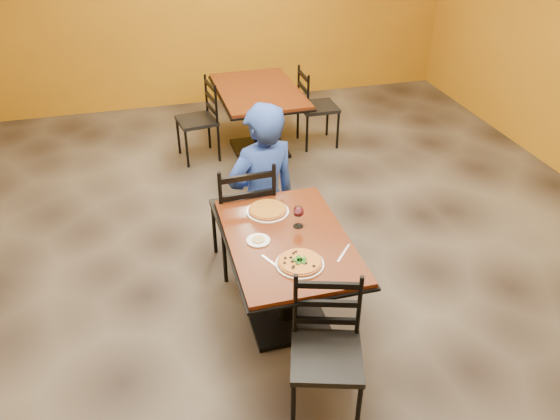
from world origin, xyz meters
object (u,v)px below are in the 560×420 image
object	(u,v)px
plate_main	(300,264)
plate_far	(268,211)
pizza_far	(268,210)
diner	(262,179)
side_plate	(258,241)
chair_main_near	(326,358)
table_main	(287,260)
table_second	(259,105)
chair_main_far	(242,212)
chair_second_right	(318,107)
wine_glass	(298,216)
pizza_main	(300,262)

from	to	relation	value
plate_main	plate_far	world-z (taller)	same
pizza_far	diner	bearing A→B (deg)	80.33
plate_far	side_plate	size ratio (longest dim) A/B	1.94
chair_main_near	side_plate	bearing A→B (deg)	120.99
table_main	table_second	world-z (taller)	same
table_main	pizza_far	bearing A→B (deg)	98.66
table_main	side_plate	distance (m)	0.28
chair_main_far	plate_main	xyz separation A→B (m)	(0.16, -1.07, 0.25)
chair_main_near	chair_second_right	world-z (taller)	chair_second_right
table_main	wine_glass	bearing A→B (deg)	46.54
diner	side_plate	bearing A→B (deg)	60.08
diner	pizza_main	distance (m)	1.28
chair_second_right	plate_far	size ratio (longest dim) A/B	2.97
chair_main_near	table_main	bearing A→B (deg)	107.60
table_main	pizza_main	size ratio (longest dim) A/B	4.33
table_second	wine_glass	distance (m)	2.74
chair_main_near	pizza_far	size ratio (longest dim) A/B	3.29
plate_far	wine_glass	distance (m)	0.30
diner	wine_glass	size ratio (longest dim) A/B	7.44
chair_main_far	pizza_main	distance (m)	1.11
table_second	chair_second_right	bearing A→B (deg)	0.00
chair_main_far	chair_second_right	xyz separation A→B (m)	(1.33, 2.04, -0.04)
chair_main_near	diner	xyz separation A→B (m)	(0.05, 1.80, 0.21)
pizza_far	chair_main_near	bearing A→B (deg)	-87.18
table_main	plate_main	size ratio (longest dim) A/B	3.97
pizza_main	plate_far	xyz separation A→B (m)	(-0.05, 0.65, -0.02)
wine_glass	chair_second_right	bearing A→B (deg)	68.61
plate_far	diner	bearing A→B (deg)	80.33
plate_far	pizza_far	world-z (taller)	pizza_far
diner	plate_main	bearing A→B (deg)	72.27
table_second	plate_main	size ratio (longest dim) A/B	4.37
table_main	chair_main_far	bearing A→B (deg)	101.84
side_plate	wine_glass	size ratio (longest dim) A/B	0.89
diner	wine_glass	distance (m)	0.88
table_second	chair_main_near	distance (m)	3.67
table_main	pizza_main	bearing A→B (deg)	-90.94
chair_main_far	pizza_main	bearing A→B (deg)	96.12
chair_main_far	diner	xyz separation A→B (m)	(0.21, 0.20, 0.16)
chair_second_right	wine_glass	world-z (taller)	wine_glass
chair_main_near	side_plate	size ratio (longest dim) A/B	5.75
plate_main	side_plate	xyz separation A→B (m)	(-0.20, 0.31, 0.00)
chair_second_right	plate_main	world-z (taller)	chair_second_right
chair_main_near	plate_main	distance (m)	0.60
chair_second_right	diner	size ratio (longest dim) A/B	0.69
table_main	plate_main	world-z (taller)	plate_main
table_second	pizza_far	size ratio (longest dim) A/B	4.84
pizza_main	wine_glass	distance (m)	0.43
chair_main_far	side_plate	distance (m)	0.80
chair_second_right	plate_far	bearing A→B (deg)	154.10
chair_main_near	plate_main	xyz separation A→B (m)	(-0.01, 0.53, 0.29)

